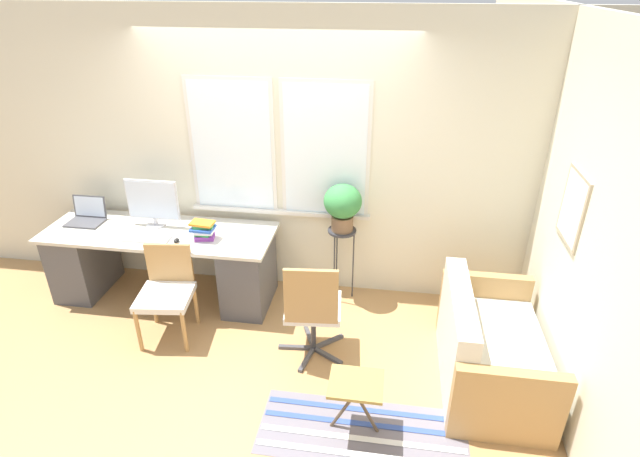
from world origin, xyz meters
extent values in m
plane|color=tan|center=(0.00, 0.00, 0.00)|extent=(14.00, 14.00, 0.00)
cube|color=beige|center=(0.00, 0.81, 1.35)|extent=(9.00, 0.06, 2.70)
cube|color=silver|center=(-0.43, 0.78, 1.46)|extent=(0.83, 0.02, 1.29)
cube|color=white|center=(-0.43, 0.77, 1.46)|extent=(0.76, 0.01, 1.22)
cube|color=silver|center=(0.45, 0.78, 1.46)|extent=(0.83, 0.02, 1.29)
cube|color=white|center=(0.45, 0.77, 1.46)|extent=(0.76, 0.01, 1.22)
cube|color=silver|center=(0.01, 0.78, 0.83)|extent=(1.76, 0.11, 0.04)
cube|color=beige|center=(2.40, 0.00, 1.35)|extent=(0.06, 9.00, 2.70)
cube|color=tan|center=(2.36, -0.08, 1.42)|extent=(0.02, 0.44, 0.53)
cube|color=white|center=(2.35, -0.08, 1.42)|extent=(0.01, 0.39, 0.48)
cube|color=beige|center=(-1.09, 0.37, 0.71)|extent=(2.19, 0.73, 0.03)
cube|color=#4C4C51|center=(-1.94, 0.37, 0.35)|extent=(0.40, 0.65, 0.70)
cube|color=#4C4C51|center=(-0.23, 0.37, 0.35)|extent=(0.40, 0.65, 0.70)
cube|color=#4C4C51|center=(-1.87, 0.41, 0.74)|extent=(0.34, 0.22, 0.02)
cube|color=#4C4C51|center=(-1.87, 0.54, 0.86)|extent=(0.34, 0.04, 0.22)
cube|color=silver|center=(-1.87, 0.53, 0.86)|extent=(0.30, 0.03, 0.19)
cylinder|color=silver|center=(-1.16, 0.48, 0.74)|extent=(0.18, 0.18, 0.02)
cylinder|color=silver|center=(-1.16, 0.48, 0.78)|extent=(0.04, 0.04, 0.07)
cube|color=silver|center=(-1.16, 0.48, 1.00)|extent=(0.51, 0.02, 0.39)
cube|color=silver|center=(-1.16, 0.47, 1.00)|extent=(0.48, 0.01, 0.37)
cube|color=silver|center=(-1.12, 0.19, 0.74)|extent=(0.43, 0.15, 0.02)
ellipsoid|color=black|center=(-0.83, 0.18, 0.75)|extent=(0.04, 0.07, 0.04)
cube|color=purple|center=(-0.60, 0.29, 0.75)|extent=(0.19, 0.16, 0.04)
cube|color=green|center=(-0.61, 0.29, 0.78)|extent=(0.15, 0.12, 0.02)
cube|color=white|center=(-0.60, 0.29, 0.81)|extent=(0.18, 0.14, 0.04)
cube|color=#2851B2|center=(-0.60, 0.28, 0.84)|extent=(0.21, 0.17, 0.02)
cube|color=green|center=(-0.59, 0.28, 0.87)|extent=(0.19, 0.14, 0.03)
cube|color=orange|center=(-0.61, 0.28, 0.89)|extent=(0.22, 0.15, 0.02)
cylinder|color=#B2844C|center=(-0.97, -0.46, 0.21)|extent=(0.04, 0.04, 0.42)
cylinder|color=#B2844C|center=(-0.58, -0.41, 0.21)|extent=(0.04, 0.04, 0.42)
cylinder|color=#B2844C|center=(-1.02, -0.07, 0.21)|extent=(0.04, 0.04, 0.42)
cylinder|color=#B2844C|center=(-0.63, -0.02, 0.21)|extent=(0.04, 0.04, 0.42)
cube|color=silver|center=(-0.80, -0.24, 0.42)|extent=(0.50, 0.48, 0.06)
cube|color=#B2844C|center=(-0.83, -0.01, 0.63)|extent=(0.41, 0.08, 0.37)
cube|color=#47474C|center=(0.34, -0.24, 0.01)|extent=(0.31, 0.06, 0.03)
cube|color=#47474C|center=(0.46, -0.38, 0.01)|extent=(0.10, 0.31, 0.03)
cube|color=#47474C|center=(0.63, -0.31, 0.01)|extent=(0.28, 0.19, 0.03)
cube|color=#47474C|center=(0.61, -0.13, 0.01)|extent=(0.25, 0.23, 0.03)
cube|color=#47474C|center=(0.44, -0.09, 0.01)|extent=(0.15, 0.30, 0.03)
cylinder|color=#333338|center=(0.50, -0.23, 0.22)|extent=(0.04, 0.04, 0.39)
cube|color=silver|center=(0.50, -0.23, 0.45)|extent=(0.49, 0.47, 0.06)
cube|color=#B2844C|center=(0.52, -0.46, 0.72)|extent=(0.42, 0.07, 0.48)
cube|color=silver|center=(1.93, -0.37, 0.21)|extent=(0.75, 1.09, 0.42)
cube|color=silver|center=(1.64, -0.37, 0.60)|extent=(0.16, 1.09, 0.38)
cube|color=#A87F4C|center=(1.93, -0.96, 0.31)|extent=(0.75, 0.09, 0.62)
cube|color=#A87F4C|center=(1.93, 0.22, 0.31)|extent=(0.75, 0.09, 0.62)
cylinder|color=#333338|center=(0.64, 0.62, 0.74)|extent=(0.27, 0.27, 0.02)
cylinder|color=#333338|center=(0.75, 0.62, 0.36)|extent=(0.01, 0.01, 0.73)
cylinder|color=#333338|center=(0.58, 0.72, 0.36)|extent=(0.01, 0.01, 0.73)
cylinder|color=#333338|center=(0.58, 0.52, 0.36)|extent=(0.01, 0.01, 0.73)
cylinder|color=brown|center=(0.64, 0.62, 0.82)|extent=(0.21, 0.21, 0.15)
ellipsoid|color=#388442|center=(0.64, 0.62, 1.04)|extent=(0.35, 0.35, 0.32)
cube|color=slate|center=(0.98, -1.04, 0.00)|extent=(1.48, 0.59, 0.01)
cube|color=white|center=(0.98, -1.23, 0.01)|extent=(1.45, 0.05, 0.00)
cube|color=white|center=(0.98, -1.10, 0.01)|extent=(1.45, 0.05, 0.00)
cube|color=#334C99|center=(0.98, -0.97, 0.01)|extent=(1.45, 0.05, 0.00)
cube|color=#334C99|center=(0.98, -0.84, 0.01)|extent=(1.45, 0.05, 0.00)
cube|color=olive|center=(0.92, -1.02, 0.43)|extent=(0.37, 0.32, 0.02)
cylinder|color=#4C3D2D|center=(0.85, -1.02, 0.21)|extent=(0.22, 0.02, 0.43)
cylinder|color=#4C3D2D|center=(0.98, -1.02, 0.21)|extent=(0.22, 0.02, 0.43)
camera|label=1|loc=(1.05, -3.55, 2.91)|focal=28.00mm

